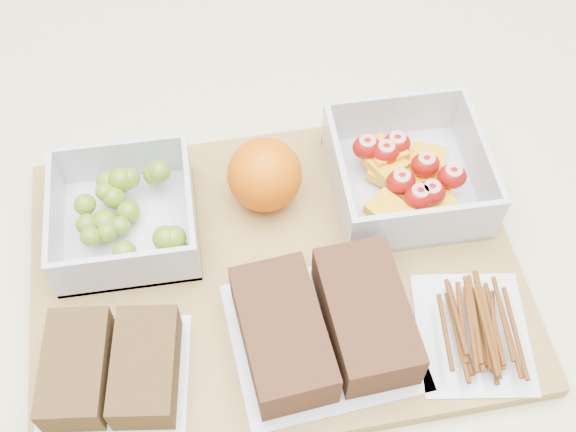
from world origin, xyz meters
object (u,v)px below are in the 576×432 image
(sandwich_bag_center, at_px, (325,325))
(pretzel_bag, at_px, (475,328))
(orange, at_px, (265,175))
(fruit_container, at_px, (407,174))
(sandwich_bag_left, at_px, (111,368))
(cutting_board, at_px, (276,272))
(grape_container, at_px, (126,213))

(sandwich_bag_center, bearing_deg, pretzel_bag, -7.25)
(orange, relative_size, sandwich_bag_center, 0.42)
(fruit_container, xyz_separation_m, sandwich_bag_left, (-0.27, -0.15, -0.00))
(cutting_board, xyz_separation_m, orange, (0.00, 0.08, 0.04))
(orange, distance_m, sandwich_bag_left, 0.21)
(cutting_board, distance_m, sandwich_bag_center, 0.08)
(fruit_container, relative_size, pretzel_bag, 1.11)
(cutting_board, distance_m, grape_container, 0.14)
(sandwich_bag_left, relative_size, pretzel_bag, 1.05)
(pretzel_bag, bearing_deg, fruit_container, 97.87)
(sandwich_bag_center, bearing_deg, fruit_container, 53.70)
(grape_container, bearing_deg, fruit_container, 1.13)
(cutting_board, height_order, orange, orange)
(orange, relative_size, pretzel_bag, 0.56)
(sandwich_bag_center, bearing_deg, sandwich_bag_left, -176.98)
(cutting_board, xyz_separation_m, grape_container, (-0.12, 0.06, 0.03))
(grape_container, height_order, pretzel_bag, grape_container)
(cutting_board, distance_m, pretzel_bag, 0.18)
(sandwich_bag_left, bearing_deg, sandwich_bag_center, 3.02)
(grape_container, bearing_deg, sandwich_bag_center, -40.69)
(orange, bearing_deg, fruit_container, -4.27)
(cutting_board, xyz_separation_m, fruit_container, (0.13, 0.07, 0.03))
(orange, bearing_deg, cutting_board, -90.88)
(sandwich_bag_left, relative_size, sandwich_bag_center, 0.79)
(cutting_board, bearing_deg, orange, 87.42)
(pretzel_bag, bearing_deg, orange, 132.83)
(sandwich_bag_center, relative_size, pretzel_bag, 1.32)
(cutting_board, distance_m, sandwich_bag_left, 0.16)
(sandwich_bag_center, bearing_deg, cutting_board, 112.88)
(fruit_container, height_order, sandwich_bag_left, fruit_container)
(sandwich_bag_left, xyz_separation_m, pretzel_bag, (0.29, -0.01, -0.01))
(sandwich_bag_left, bearing_deg, pretzel_bag, -1.29)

